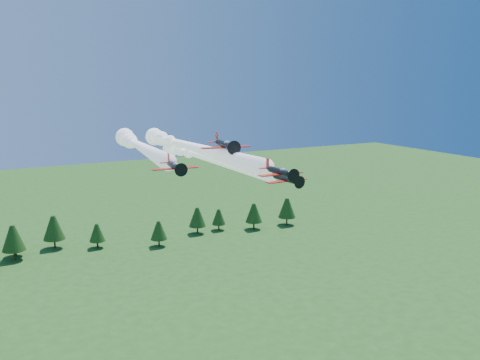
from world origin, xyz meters
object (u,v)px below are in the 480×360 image
plane_left (139,145)px  plane_right (205,157)px  plane_lead (189,146)px  plane_slot (225,145)px

plane_left → plane_right: (14.89, 3.92, -3.65)m
plane_lead → plane_slot: bearing=-90.3°
plane_left → plane_lead: bearing=-15.7°
plane_right → plane_left: bearing=-168.4°
plane_right → plane_lead: bearing=-134.3°
plane_lead → plane_right: 10.31m
plane_right → plane_slot: size_ratio=5.67×
plane_left → plane_slot: (8.45, -18.03, 1.57)m
plane_lead → plane_right: plane_lead is taller
plane_left → plane_right: plane_left is taller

